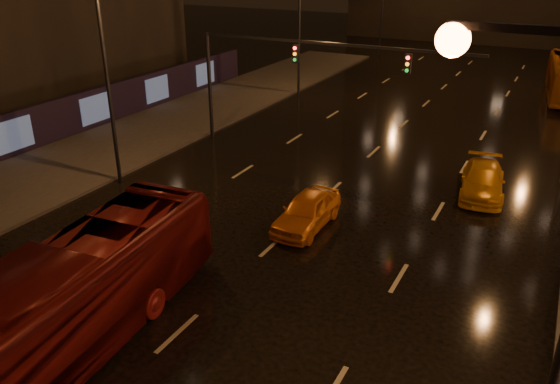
% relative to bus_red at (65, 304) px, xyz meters
% --- Properties ---
extents(ground, '(140.00, 140.00, 0.00)m').
position_rel_bus_red_xyz_m(ground, '(2.12, 18.00, -1.61)').
color(ground, black).
rests_on(ground, ground).
extents(sidewalk_left, '(7.00, 70.00, 0.15)m').
position_rel_bus_red_xyz_m(sidewalk_left, '(-11.38, 13.00, -1.53)').
color(sidewalk_left, '#38332D').
rests_on(sidewalk_left, ground).
extents(hoarding_left, '(0.30, 46.00, 2.50)m').
position_rel_bus_red_xyz_m(hoarding_left, '(-15.08, 10.00, -0.36)').
color(hoarding_left, black).
rests_on(hoarding_left, ground).
extents(traffic_signal, '(15.31, 0.32, 6.20)m').
position_rel_bus_red_xyz_m(traffic_signal, '(-2.94, 18.00, 3.13)').
color(traffic_signal, black).
rests_on(traffic_signal, ground).
extents(streetlight_right, '(2.64, 0.50, 10.00)m').
position_rel_bus_red_xyz_m(streetlight_right, '(11.04, 0.00, 4.83)').
color(streetlight_right, black).
rests_on(streetlight_right, ground).
extents(bus_red, '(3.71, 11.72, 3.21)m').
position_rel_bus_red_xyz_m(bus_red, '(0.00, 0.00, 0.00)').
color(bus_red, '#610F0D').
rests_on(bus_red, ground).
extents(taxi_near, '(1.69, 4.16, 1.42)m').
position_rel_bus_red_xyz_m(taxi_near, '(2.62, 10.00, -0.90)').
color(taxi_near, orange).
rests_on(taxi_near, ground).
extents(taxi_far, '(2.48, 4.83, 1.34)m').
position_rel_bus_red_xyz_m(taxi_far, '(8.44, 16.77, -0.94)').
color(taxi_far, orange).
rests_on(taxi_far, ground).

